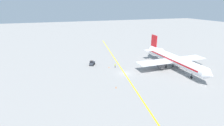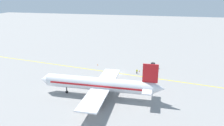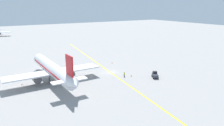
{
  "view_description": "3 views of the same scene",
  "coord_description": "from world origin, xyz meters",
  "px_view_note": "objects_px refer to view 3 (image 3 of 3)",
  "views": [
    {
      "loc": [
        22.55,
        52.99,
        23.43
      ],
      "look_at": [
        5.06,
        1.09,
        4.84
      ],
      "focal_mm": 28.0,
      "sensor_mm": 36.0,
      "label": 1
    },
    {
      "loc": [
        -72.25,
        -15.04,
        28.16
      ],
      "look_at": [
        3.76,
        3.04,
        2.45
      ],
      "focal_mm": 35.0,
      "sensor_mm": 36.0,
      "label": 2
    },
    {
      "loc": [
        -36.62,
        -60.67,
        22.14
      ],
      "look_at": [
        2.43,
        2.76,
        2.27
      ],
      "focal_mm": 35.0,
      "sensor_mm": 36.0,
      "label": 3
    }
  ],
  "objects_px": {
    "baggage_tug_dark": "(155,75)",
    "traffic_cone_by_wingtip": "(22,84)",
    "airplane_at_gate": "(53,69)",
    "ground_crew_worker": "(124,74)",
    "traffic_cone_mid_apron": "(131,76)",
    "traffic_cone_near_nose": "(112,63)"
  },
  "relations": [
    {
      "from": "baggage_tug_dark",
      "to": "traffic_cone_mid_apron",
      "type": "relative_size",
      "value": 6.08
    },
    {
      "from": "traffic_cone_near_nose",
      "to": "traffic_cone_by_wingtip",
      "type": "xyz_separation_m",
      "value": [
        -34.54,
        -6.91,
        0.0
      ]
    },
    {
      "from": "airplane_at_gate",
      "to": "traffic_cone_mid_apron",
      "type": "height_order",
      "value": "airplane_at_gate"
    },
    {
      "from": "airplane_at_gate",
      "to": "ground_crew_worker",
      "type": "distance_m",
      "value": 21.93
    },
    {
      "from": "baggage_tug_dark",
      "to": "traffic_cone_mid_apron",
      "type": "xyz_separation_m",
      "value": [
        -5.54,
        4.94,
        -0.63
      ]
    },
    {
      "from": "ground_crew_worker",
      "to": "traffic_cone_by_wingtip",
      "type": "bearing_deg",
      "value": 161.79
    },
    {
      "from": "traffic_cone_near_nose",
      "to": "traffic_cone_mid_apron",
      "type": "relative_size",
      "value": 1.0
    },
    {
      "from": "airplane_at_gate",
      "to": "ground_crew_worker",
      "type": "xyz_separation_m",
      "value": [
        20.31,
        -7.8,
        -2.8
      ]
    },
    {
      "from": "airplane_at_gate",
      "to": "traffic_cone_by_wingtip",
      "type": "distance_m",
      "value": 9.48
    },
    {
      "from": "traffic_cone_mid_apron",
      "to": "ground_crew_worker",
      "type": "bearing_deg",
      "value": 164.49
    },
    {
      "from": "baggage_tug_dark",
      "to": "ground_crew_worker",
      "type": "height_order",
      "value": "baggage_tug_dark"
    },
    {
      "from": "baggage_tug_dark",
      "to": "traffic_cone_near_nose",
      "type": "distance_m",
      "value": 22.14
    },
    {
      "from": "baggage_tug_dark",
      "to": "ground_crew_worker",
      "type": "xyz_separation_m",
      "value": [
        -7.84,
        5.58,
        0.01
      ]
    },
    {
      "from": "airplane_at_gate",
      "to": "ground_crew_worker",
      "type": "bearing_deg",
      "value": -21.01
    },
    {
      "from": "traffic_cone_near_nose",
      "to": "traffic_cone_mid_apron",
      "type": "distance_m",
      "value": 17.39
    },
    {
      "from": "baggage_tug_dark",
      "to": "traffic_cone_by_wingtip",
      "type": "relative_size",
      "value": 6.08
    },
    {
      "from": "traffic_cone_near_nose",
      "to": "traffic_cone_by_wingtip",
      "type": "distance_m",
      "value": 35.22
    },
    {
      "from": "traffic_cone_near_nose",
      "to": "airplane_at_gate",
      "type": "bearing_deg",
      "value": -161.53
    },
    {
      "from": "baggage_tug_dark",
      "to": "traffic_cone_near_nose",
      "type": "bearing_deg",
      "value": 95.88
    },
    {
      "from": "airplane_at_gate",
      "to": "traffic_cone_mid_apron",
      "type": "distance_m",
      "value": 24.37
    },
    {
      "from": "airplane_at_gate",
      "to": "traffic_cone_by_wingtip",
      "type": "bearing_deg",
      "value": 168.68
    },
    {
      "from": "ground_crew_worker",
      "to": "traffic_cone_mid_apron",
      "type": "distance_m",
      "value": 2.47
    }
  ]
}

